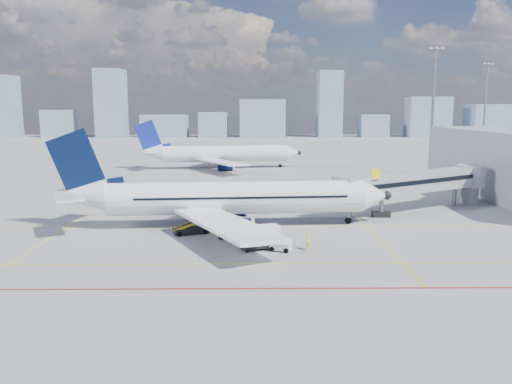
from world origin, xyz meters
TOP-DOWN VIEW (x-y plane):
  - ground at (0.00, 0.00)m, footprint 420.00×420.00m
  - apron_markings at (-0.58, -3.91)m, footprint 90.00×35.12m
  - jet_bridge at (23.51, 16.91)m, footprint 23.55×15.78m
  - floodlight_mast_ne at (38.00, 55.00)m, footprint 3.20×0.61m
  - floodlight_mast_far at (65.00, 90.00)m, footprint 3.20×0.61m
  - distant_skyline at (-8.98, 190.00)m, footprint 250.91×15.71m
  - main_aircraft at (-2.38, 8.10)m, footprint 38.73×33.72m
  - second_aircraft at (-6.42, 64.03)m, footprint 37.14×32.29m
  - baggage_tug at (3.56, -2.02)m, footprint 2.18×1.78m
  - cargo_dolly at (1.68, -1.29)m, footprint 4.42×3.01m
  - belt_loader at (-5.46, 4.62)m, footprint 5.40×3.09m
  - ramp_worker at (6.26, -1.76)m, footprint 0.45×0.64m

SIDE VIEW (x-z plane):
  - ground at x=0.00m, z-range 0.00..0.00m
  - apron_markings at x=-0.58m, z-range 0.00..0.01m
  - belt_loader at x=-5.46m, z-range -0.53..1.67m
  - baggage_tug at x=3.56m, z-range -0.03..1.30m
  - ramp_worker at x=6.26m, z-range 0.00..1.65m
  - cargo_dolly at x=1.68m, z-range 0.11..2.33m
  - main_aircraft at x=-2.38m, z-range -2.43..8.87m
  - second_aircraft at x=-6.42m, z-range -2.24..8.69m
  - jet_bridge at x=23.51m, z-range 0.59..6.89m
  - distant_skyline at x=-8.98m, z-range -4.79..26.39m
  - floodlight_mast_ne at x=38.00m, z-range 0.86..26.31m
  - floodlight_mast_far at x=65.00m, z-range 0.86..26.31m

